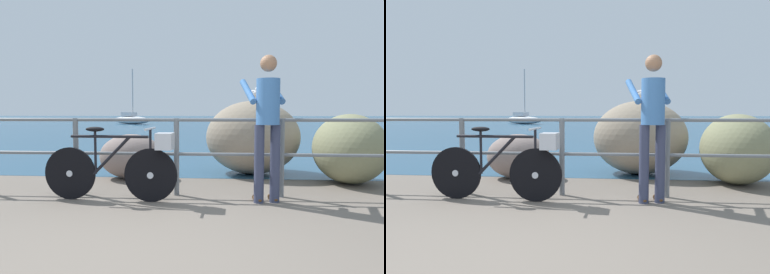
{
  "view_description": "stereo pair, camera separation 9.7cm",
  "coord_description": "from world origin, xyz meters",
  "views": [
    {
      "loc": [
        0.56,
        -2.43,
        1.1
      ],
      "look_at": [
        0.17,
        2.57,
        0.75
      ],
      "focal_mm": 33.02,
      "sensor_mm": 36.0,
      "label": 1
    },
    {
      "loc": [
        0.66,
        -2.42,
        1.1
      ],
      "look_at": [
        0.17,
        2.57,
        0.75
      ],
      "focal_mm": 33.02,
      "sensor_mm": 36.0,
      "label": 2
    }
  ],
  "objects": [
    {
      "name": "breakwater_boulder_main",
      "position": [
        1.16,
        3.92,
        0.65
      ],
      "size": [
        1.66,
        1.5,
        1.3
      ],
      "color": "gray",
      "rests_on": "ground"
    },
    {
      "name": "sea_surface",
      "position": [
        0.0,
        48.36,
        0.0
      ],
      "size": [
        120.0,
        90.0,
        0.01
      ],
      "primitive_type": "cube",
      "color": "navy",
      "rests_on": "ground_plane"
    },
    {
      "name": "sailboat",
      "position": [
        -7.37,
        28.88,
        0.42
      ],
      "size": [
        4.41,
        3.46,
        4.9
      ],
      "rotation": [
        0.0,
        0.0,
        5.72
      ],
      "color": "white",
      "rests_on": "sea_surface"
    },
    {
      "name": "promenade_railing",
      "position": [
        -0.0,
        2.17,
        0.64
      ],
      "size": [
        8.27,
        0.07,
        1.02
      ],
      "color": "slate",
      "rests_on": "ground_plane"
    },
    {
      "name": "breakwater_boulder_right",
      "position": [
        2.56,
        3.15,
        0.54
      ],
      "size": [
        1.08,
        1.3,
        1.07
      ],
      "color": "gray",
      "rests_on": "ground"
    },
    {
      "name": "person_at_railing",
      "position": [
        1.14,
        1.89,
        0.99
      ],
      "size": [
        0.54,
        0.67,
        1.78
      ],
      "rotation": [
        0.0,
        0.0,
        1.78
      ],
      "color": "#333851",
      "rests_on": "ground_plane"
    },
    {
      "name": "seagull",
      "position": [
        1.15,
        3.89,
        1.44
      ],
      "size": [
        0.25,
        0.32,
        0.23
      ],
      "rotation": [
        0.0,
        0.0,
        5.3
      ],
      "color": "gold",
      "rests_on": "breakwater_boulder_main"
    },
    {
      "name": "ground_plane",
      "position": [
        0.0,
        20.0,
        -0.05
      ],
      "size": [
        120.0,
        120.0,
        0.1
      ],
      "primitive_type": "cube",
      "color": "#6B6056"
    },
    {
      "name": "breakwater_boulder_left",
      "position": [
        -0.9,
        3.3,
        0.37
      ],
      "size": [
        1.04,
        0.88,
        0.73
      ],
      "color": "gray",
      "rests_on": "ground"
    },
    {
      "name": "bicycle",
      "position": [
        -0.64,
        1.81,
        0.46
      ],
      "size": [
        1.7,
        0.48,
        0.92
      ],
      "rotation": [
        0.0,
        0.0,
        -0.05
      ],
      "color": "black",
      "rests_on": "ground_plane"
    }
  ]
}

